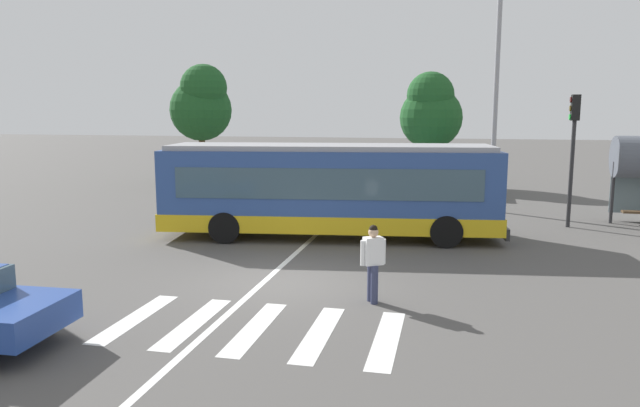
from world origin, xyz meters
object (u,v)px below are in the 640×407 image
parked_car_silver (401,178)px  background_tree_left (202,104)px  parked_car_blue (346,178)px  pedestrian_crossing_street (373,259)px  parked_car_teal (460,180)px  traffic_light_far_corner (573,139)px  background_tree_right (431,111)px  twin_arm_street_lamp (497,73)px  city_transit_bus (330,190)px

parked_car_silver → background_tree_left: 12.07m
parked_car_blue → pedestrian_crossing_street: bearing=-78.0°
parked_car_teal → traffic_light_far_corner: (3.74, -7.45, 2.39)m
parked_car_blue → background_tree_right: background_tree_right is taller
traffic_light_far_corner → twin_arm_street_lamp: size_ratio=0.51×
traffic_light_far_corner → parked_car_silver: bearing=130.7°
parked_car_silver → traffic_light_far_corner: 10.51m
city_transit_bus → parked_car_teal: bearing=68.9°
pedestrian_crossing_street → parked_car_silver: 17.77m
background_tree_right → parked_car_blue: bearing=-134.8°
city_transit_bus → background_tree_left: (-10.05, 12.71, 2.97)m
traffic_light_far_corner → twin_arm_street_lamp: 4.61m
city_transit_bus → background_tree_right: 15.35m
parked_car_teal → traffic_light_far_corner: size_ratio=0.97×
twin_arm_street_lamp → background_tree_right: (-2.89, 8.37, -1.55)m
parked_car_teal → traffic_light_far_corner: 8.67m
pedestrian_crossing_street → parked_car_teal: bearing=83.4°
parked_car_teal → background_tree_left: background_tree_left is taller
pedestrian_crossing_street → parked_car_blue: bearing=102.0°
background_tree_left → pedestrian_crossing_street: bearing=-57.2°
city_transit_bus → pedestrian_crossing_street: (2.27, -6.38, -0.62)m
parked_car_blue → background_tree_left: (-8.64, 1.86, 3.79)m
city_transit_bus → background_tree_left: background_tree_left is taller
city_transit_bus → background_tree_right: size_ratio=1.78×
pedestrian_crossing_street → parked_car_teal: size_ratio=0.38×
parked_car_silver → traffic_light_far_corner: traffic_light_far_corner is taller
pedestrian_crossing_street → parked_car_silver: (-0.93, 17.75, -0.20)m
pedestrian_crossing_street → parked_car_silver: size_ratio=0.37×
parked_car_teal → background_tree_right: background_tree_right is taller
traffic_light_far_corner → background_tree_right: (-5.39, 11.30, 0.97)m
parked_car_teal → traffic_light_far_corner: traffic_light_far_corner is taller
parked_car_silver → traffic_light_far_corner: (6.68, -7.76, 2.39)m
pedestrian_crossing_street → background_tree_left: bearing=122.8°
city_transit_bus → parked_car_silver: city_transit_bus is taller
pedestrian_crossing_street → background_tree_left: background_tree_left is taller
parked_car_teal → twin_arm_street_lamp: (1.23, -4.52, 4.91)m
traffic_light_far_corner → background_tree_right: 12.56m
city_transit_bus → parked_car_silver: 11.48m
background_tree_left → background_tree_right: 12.86m
parked_car_teal → background_tree_right: size_ratio=0.73×
city_transit_bus → background_tree_right: background_tree_right is taller
city_transit_bus → parked_car_teal: size_ratio=2.45×
twin_arm_street_lamp → city_transit_bus: bearing=-130.1°
traffic_light_far_corner → background_tree_left: background_tree_left is taller
parked_car_silver → background_tree_right: size_ratio=0.74×
parked_car_silver → background_tree_right: (1.28, 3.55, 3.36)m
parked_car_teal → twin_arm_street_lamp: twin_arm_street_lamp is taller
twin_arm_street_lamp → parked_car_blue: bearing=148.1°
parked_car_silver → background_tree_left: size_ratio=0.69×
twin_arm_street_lamp → background_tree_right: bearing=109.1°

